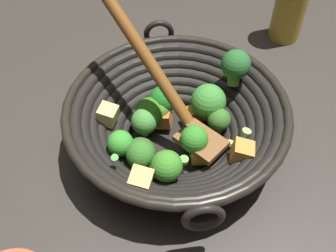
{
  "coord_description": "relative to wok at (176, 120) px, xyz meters",
  "views": [
    {
      "loc": [
        0.08,
        0.4,
        0.53
      ],
      "look_at": [
        0.01,
        -0.01,
        0.03
      ],
      "focal_mm": 43.61,
      "sensor_mm": 36.0,
      "label": 1
    }
  ],
  "objects": [
    {
      "name": "wok",
      "position": [
        0.0,
        0.0,
        0.0
      ],
      "size": [
        0.34,
        0.37,
        0.24
      ],
      "color": "black",
      "rests_on": "ground"
    },
    {
      "name": "ground_plane",
      "position": [
        -0.0,
        -0.0,
        -0.06
      ],
      "size": [
        4.0,
        4.0,
        0.0
      ],
      "primitive_type": "plane",
      "color": "#332D28"
    }
  ]
}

